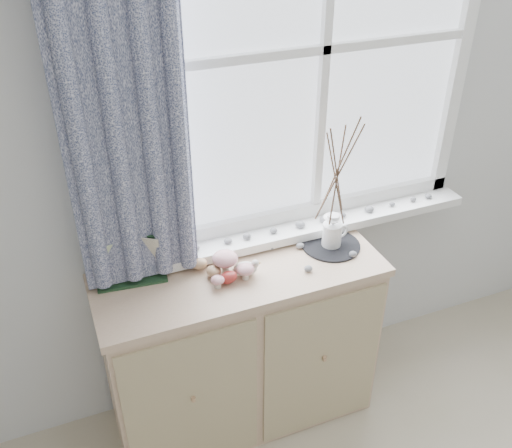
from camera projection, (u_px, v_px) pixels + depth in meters
name	position (u px, v px, depth m)	size (l,w,h in m)	color
sideboard	(242.00, 348.00, 2.55)	(1.20, 0.45, 0.85)	#D0AE92
botanical_book	(131.00, 263.00, 2.19)	(0.31, 0.13, 0.22)	#1B3A20
toadstool_cluster	(229.00, 264.00, 2.28)	(0.18, 0.16, 0.10)	beige
wooden_eggs	(214.00, 271.00, 2.29)	(0.14, 0.18, 0.07)	tan
songbird_figurine	(245.00, 268.00, 2.29)	(0.13, 0.06, 0.07)	silver
crocheted_doily	(331.00, 245.00, 2.48)	(0.25, 0.25, 0.01)	black
twig_pitcher	(337.00, 171.00, 2.29)	(0.24, 0.24, 0.64)	white
sideboard_pebbles	(308.00, 254.00, 2.41)	(0.34, 0.23, 0.02)	gray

